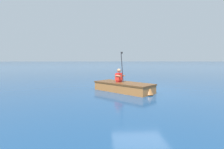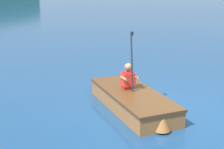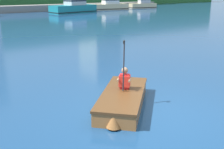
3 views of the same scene
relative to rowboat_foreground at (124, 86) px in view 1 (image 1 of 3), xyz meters
The scene contains 3 objects.
ground_plane 0.84m from the rowboat_foreground, 71.90° to the right, with size 300.00×300.00×0.00m, color navy.
rowboat_foreground is the anchor object (origin of this frame).
person_paddler 0.53m from the rowboat_foreground, 44.45° to the left, with size 0.46×0.46×1.33m.
Camera 1 is at (-7.74, 1.67, 1.37)m, focal length 28.00 mm.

